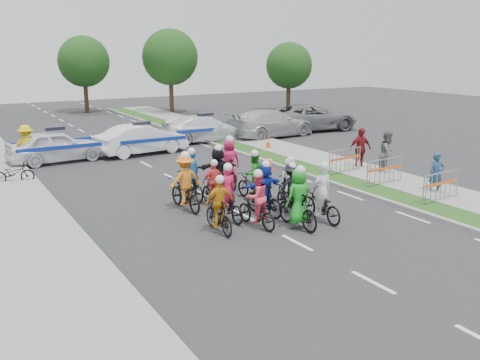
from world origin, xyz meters
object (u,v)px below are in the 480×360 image
spectator_0 (436,174)px  tree_4 (84,62)px  barrier_0 (441,188)px  rider_9 (213,188)px  rider_11 (218,174)px  barrier_2 (345,162)px  rider_10 (185,187)px  police_car_2 (206,129)px  cone_1 (268,144)px  police_car_0 (56,146)px  rider_0 (321,201)px  civilian_sedan (270,123)px  rider_13 (229,167)px  rider_5 (264,192)px  rider_6 (227,201)px  spectator_2 (360,149)px  marshal_hiviz (27,146)px  parked_bike (13,173)px  cone_0 (269,162)px  spectator_1 (388,153)px  tree_1 (170,57)px  barrier_1 (385,172)px  rider_12 (191,182)px  civilian_suv (311,117)px  tree_2 (289,66)px  rider_7 (289,184)px  rider_1 (298,204)px  rider_4 (290,193)px  rider_3 (219,210)px  rider_8 (253,181)px  police_car_1 (142,139)px

spectator_0 → tree_4: tree_4 is taller
barrier_0 → rider_9: bearing=152.4°
rider_11 → barrier_2: bearing=-165.7°
rider_10 → police_car_2: bearing=-122.3°
cone_1 → rider_11: bearing=-134.6°
rider_11 → police_car_0: bearing=-55.3°
rider_0 → civilian_sedan: bearing=-116.8°
rider_11 → rider_13: (0.96, 0.88, -0.01)m
rider_5 → rider_6: 1.31m
civilian_sedan → spectator_2: spectator_2 is taller
marshal_hiviz → parked_bike: size_ratio=1.20×
spectator_2 → cone_1: size_ratio=2.68×
cone_0 → spectator_1: bearing=-40.3°
rider_6 → police_car_2: bearing=-116.7°
tree_4 → spectator_2: bearing=-80.0°
tree_1 → marshal_hiviz: bearing=-131.4°
spectator_0 → barrier_1: size_ratio=0.79×
civilian_sedan → police_car_2: bearing=74.4°
police_car_0 → police_car_2: size_ratio=0.87×
rider_12 → civilian_suv: rider_12 is taller
spectator_2 → barrier_0: spectator_2 is taller
rider_10 → tree_2: bearing=-134.8°
rider_7 → rider_10: size_ratio=0.82×
rider_1 → rider_4: rider_1 is taller
rider_3 → rider_5: 2.17m
rider_3 → civilian_sedan: size_ratio=0.31×
rider_3 → police_car_0: bearing=-79.8°
police_car_2 → spectator_0: 14.81m
spectator_1 → spectator_0: bearing=-127.5°
cone_1 → police_car_2: bearing=112.8°
rider_6 → rider_8: (1.92, 1.53, 0.07)m
tree_2 → marshal_hiviz: bearing=-152.9°
police_car_1 → tree_2: bearing=-63.1°
rider_1 → rider_9: (-1.13, 3.35, -0.12)m
cone_1 → rider_5: bearing=-123.8°
rider_7 → rider_3: bearing=32.5°
rider_6 → rider_7: size_ratio=1.12×
civilian_sedan → cone_1: civilian_sedan is taller
spectator_1 → civilian_sedan: bearing=60.8°
civilian_suv → parked_bike: size_ratio=3.92×
rider_11 → spectator_2: 7.59m
rider_3 → barrier_0: size_ratio=0.89×
rider_8 → spectator_1: bearing=177.9°
rider_6 → rider_12: 2.81m
rider_1 → police_car_2: rider_1 is taller
civilian_sedan → parked_bike: size_ratio=3.62×
barrier_1 → cone_0: barrier_1 is taller
spectator_2 → tree_4: 28.45m
rider_0 → rider_7: bearing=-98.2°
spectator_1 → cone_1: (-1.32, 7.30, -0.61)m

